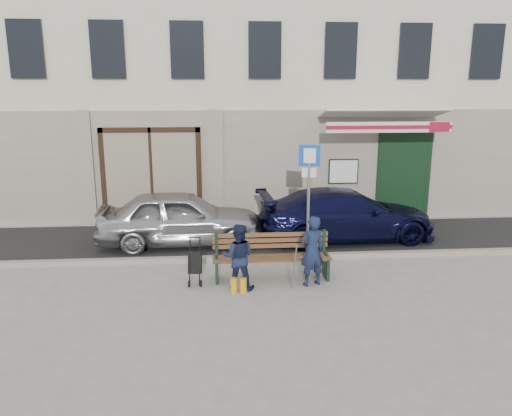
{
  "coord_description": "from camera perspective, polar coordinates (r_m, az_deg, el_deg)",
  "views": [
    {
      "loc": [
        -1.36,
        -9.18,
        3.82
      ],
      "look_at": [
        -0.51,
        1.6,
        1.2
      ],
      "focal_mm": 35.0,
      "sensor_mm": 36.0,
      "label": 1
    }
  ],
  "objects": [
    {
      "name": "ground",
      "position": [
        10.04,
        3.65,
        -8.78
      ],
      "size": [
        80.0,
        80.0,
        0.0
      ],
      "primitive_type": "plane",
      "color": "#9E9991",
      "rests_on": "ground"
    },
    {
      "name": "stroller",
      "position": [
        10.03,
        -7.0,
        -6.36
      ],
      "size": [
        0.29,
        0.4,
        0.93
      ],
      "rotation": [
        0.0,
        0.0,
        -0.09
      ],
      "color": "black",
      "rests_on": "ground"
    },
    {
      "name": "parking_sign",
      "position": [
        11.29,
        6.06,
        2.85
      ],
      "size": [
        0.48,
        0.13,
        2.59
      ],
      "rotation": [
        0.0,
        0.0,
        -0.21
      ],
      "color": "gray",
      "rests_on": "ground"
    },
    {
      "name": "bench",
      "position": [
        10.19,
        1.55,
        -5.66
      ],
      "size": [
        2.4,
        1.17,
        0.98
      ],
      "color": "brown",
      "rests_on": "ground"
    },
    {
      "name": "building",
      "position": [
        17.73,
        -0.11,
        17.35
      ],
      "size": [
        20.0,
        8.27,
        10.0
      ],
      "color": "beige",
      "rests_on": "ground"
    },
    {
      "name": "woman",
      "position": [
        9.64,
        -2.04,
        -5.59
      ],
      "size": [
        0.71,
        0.59,
        1.3
      ],
      "primitive_type": "imported",
      "rotation": [
        0.0,
        0.0,
        2.98
      ],
      "color": "#161F3D",
      "rests_on": "ground"
    },
    {
      "name": "man",
      "position": [
        9.85,
        6.43,
        -4.91
      ],
      "size": [
        0.6,
        0.49,
        1.41
      ],
      "primitive_type": "imported",
      "rotation": [
        0.0,
        0.0,
        3.48
      ],
      "color": "#16203D",
      "rests_on": "ground"
    },
    {
      "name": "curb",
      "position": [
        11.41,
        2.58,
        -5.64
      ],
      "size": [
        60.0,
        0.18,
        0.12
      ],
      "primitive_type": "cube",
      "color": "#9E9384",
      "rests_on": "ground"
    },
    {
      "name": "asphalt_lane",
      "position": [
        12.94,
        1.71,
        -3.54
      ],
      "size": [
        60.0,
        3.2,
        0.01
      ],
      "primitive_type": "cube",
      "color": "#282828",
      "rests_on": "ground"
    },
    {
      "name": "car_navy",
      "position": [
        12.96,
        10.27,
        -0.74
      ],
      "size": [
        4.63,
        2.12,
        1.31
      ],
      "primitive_type": "imported",
      "rotation": [
        0.0,
        0.0,
        1.63
      ],
      "color": "black",
      "rests_on": "ground"
    },
    {
      "name": "car_silver",
      "position": [
        12.46,
        -8.62,
        -1.11
      ],
      "size": [
        4.1,
        1.79,
        1.38
      ],
      "primitive_type": "imported",
      "rotation": [
        0.0,
        0.0,
        1.61
      ],
      "color": "#B2B2B7",
      "rests_on": "ground"
    }
  ]
}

